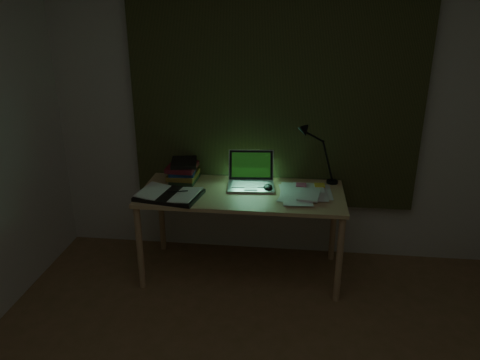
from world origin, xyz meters
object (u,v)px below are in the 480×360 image
object	(u,v)px
laptop	(251,172)
book_stack	(184,170)
desk_lamp	(334,153)
desk	(242,233)
open_textbook	(169,194)
loose_papers	(302,195)

from	to	relation	value
laptop	book_stack	size ratio (longest dim) A/B	1.54
laptop	desk_lamp	bearing A→B (deg)	10.21
desk	book_stack	world-z (taller)	book_stack
laptop	open_textbook	size ratio (longest dim) A/B	0.89
desk_lamp	desk	bearing A→B (deg)	-167.06
desk	open_textbook	bearing A→B (deg)	-163.52
laptop	loose_papers	size ratio (longest dim) A/B	1.11
desk	book_stack	bearing A→B (deg)	159.24
open_textbook	loose_papers	distance (m)	0.95
desk	loose_papers	size ratio (longest dim) A/B	4.24
open_textbook	book_stack	size ratio (longest dim) A/B	1.73
book_stack	desk_lamp	xyz separation A→B (m)	(1.15, 0.08, 0.15)
desk	desk_lamp	bearing A→B (deg)	21.25
laptop	loose_papers	xyz separation A→B (m)	(0.38, -0.13, -0.11)
book_stack	desk_lamp	bearing A→B (deg)	4.05
open_textbook	book_stack	bearing A→B (deg)	94.18
laptop	open_textbook	world-z (taller)	laptop
desk	open_textbook	distance (m)	0.64
loose_papers	book_stack	bearing A→B (deg)	166.81
desk	loose_papers	distance (m)	0.56
laptop	open_textbook	distance (m)	0.62
laptop	loose_papers	distance (m)	0.41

